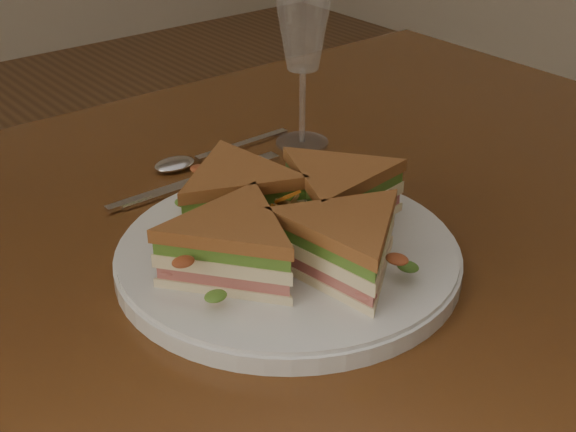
{
  "coord_description": "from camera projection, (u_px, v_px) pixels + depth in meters",
  "views": [
    {
      "loc": [
        -0.41,
        -0.55,
        1.14
      ],
      "look_at": [
        -0.03,
        -0.07,
        0.8
      ],
      "focal_mm": 50.0,
      "sensor_mm": 36.0,
      "label": 1
    }
  ],
  "objects": [
    {
      "name": "spoon",
      "position": [
        192.0,
        160.0,
        0.91
      ],
      "size": [
        0.18,
        0.03,
        0.01
      ],
      "rotation": [
        0.0,
        0.0,
        0.02
      ],
      "color": "silver",
      "rests_on": "table"
    },
    {
      "name": "crisps_mound",
      "position": [
        288.0,
        225.0,
        0.7
      ],
      "size": [
        0.09,
        0.09,
        0.05
      ],
      "primitive_type": null,
      "color": "#CC6B1A",
      "rests_on": "plate"
    },
    {
      "name": "plate",
      "position": [
        288.0,
        257.0,
        0.72
      ],
      "size": [
        0.31,
        0.31,
        0.02
      ],
      "primitive_type": "cylinder",
      "color": "silver",
      "rests_on": "table"
    },
    {
      "name": "wine_glass",
      "position": [
        303.0,
        30.0,
        0.89
      ],
      "size": [
        0.07,
        0.07,
        0.19
      ],
      "color": "white",
      "rests_on": "table"
    },
    {
      "name": "knife",
      "position": [
        191.0,
        184.0,
        0.86
      ],
      "size": [
        0.22,
        0.02,
        0.0
      ],
      "rotation": [
        0.0,
        0.0,
        0.01
      ],
      "color": "silver",
      "rests_on": "table"
    },
    {
      "name": "sandwich_wedges",
      "position": [
        288.0,
        221.0,
        0.7
      ],
      "size": [
        0.28,
        0.28,
        0.06
      ],
      "color": "#FAE8B8",
      "rests_on": "plate"
    },
    {
      "name": "table",
      "position": [
        272.0,
        307.0,
        0.83
      ],
      "size": [
        1.2,
        0.8,
        0.75
      ],
      "color": "#3B1F0D",
      "rests_on": "ground"
    }
  ]
}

